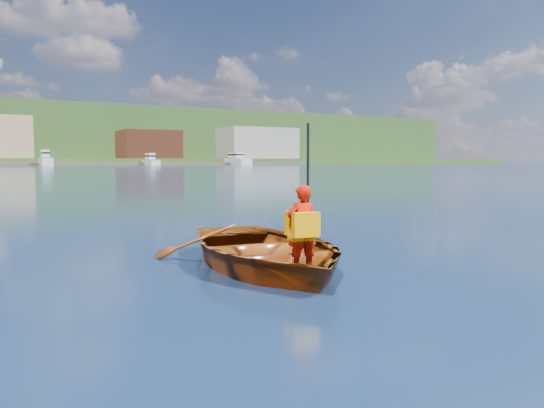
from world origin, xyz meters
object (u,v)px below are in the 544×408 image
Objects in this scene: dock at (42,164)px; child_paddler at (302,228)px; marina_yachts at (7,160)px; rowboat at (265,250)px.

child_paddler is at bearing -94.61° from dock.
dock is at bearing 85.39° from child_paddler.
marina_yachts is at bearing 88.64° from child_paddler.
marina_yachts is at bearing 88.62° from rowboat.
child_paddler is (0.03, -0.91, 0.41)m from rowboat.
child_paddler is at bearing -87.92° from rowboat.
rowboat is 143.13m from marina_yachts.
child_paddler reaches higher than rowboat.
rowboat is at bearing -91.38° from marina_yachts.
dock is (12.01, 147.80, 0.16)m from rowboat.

